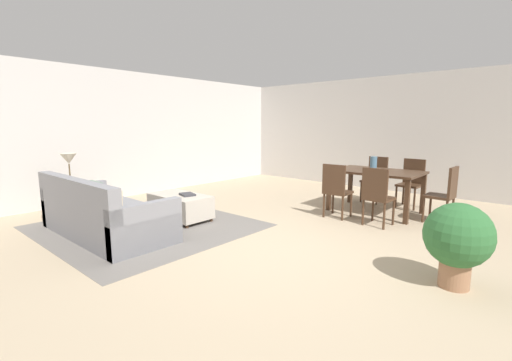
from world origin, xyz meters
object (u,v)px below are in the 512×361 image
at_px(ottoman_table, 180,205).
at_px(vase_centerpiece, 373,164).
at_px(couch, 103,216).
at_px(dining_chair_far_right, 412,180).
at_px(table_lamp, 69,160).
at_px(dining_chair_near_left, 336,188).
at_px(dining_chair_far_left, 376,176).
at_px(book_on_ottoman, 187,194).
at_px(side_table, 71,191).
at_px(dining_chair_near_right, 377,193).
at_px(potted_plant, 458,238).
at_px(dining_table, 376,176).
at_px(dining_chair_head_east, 445,192).

height_order(ottoman_table, vase_centerpiece, vase_centerpiece).
relative_size(ottoman_table, vase_centerpiece, 4.33).
xyz_separation_m(couch, dining_chair_far_right, (2.74, 4.70, 0.23)).
bearing_deg(table_lamp, couch, -5.03).
height_order(couch, dining_chair_near_left, dining_chair_near_left).
distance_m(dining_chair_far_left, book_on_ottoman, 3.85).
bearing_deg(ottoman_table, side_table, -145.07).
relative_size(dining_chair_near_right, potted_plant, 1.10).
bearing_deg(potted_plant, dining_chair_far_left, 123.56).
bearing_deg(dining_chair_near_left, potted_plant, -35.63).
height_order(ottoman_table, dining_table, dining_table).
distance_m(dining_chair_near_left, dining_chair_far_left, 1.69).
relative_size(dining_chair_near_left, dining_chair_far_left, 1.00).
relative_size(dining_chair_far_left, book_on_ottoman, 3.54).
relative_size(couch, vase_centerpiece, 9.11).
bearing_deg(book_on_ottoman, dining_chair_near_left, 44.81).
distance_m(couch, dining_table, 4.55).
height_order(dining_chair_far_left, dining_chair_far_right, same).
bearing_deg(dining_chair_far_right, dining_chair_far_left, 179.28).
distance_m(vase_centerpiece, potted_plant, 2.97).
xyz_separation_m(dining_chair_far_left, dining_chair_head_east, (1.48, -0.84, 0.00)).
bearing_deg(couch, vase_centerpiece, 58.55).
bearing_deg(table_lamp, dining_chair_near_left, 39.84).
xyz_separation_m(ottoman_table, dining_chair_far_left, (1.88, 3.48, 0.28)).
distance_m(dining_chair_far_left, dining_chair_head_east, 1.71).
height_order(ottoman_table, dining_chair_far_left, dining_chair_far_left).
xyz_separation_m(dining_table, dining_chair_head_east, (1.13, 0.01, -0.15)).
xyz_separation_m(dining_chair_near_left, dining_chair_near_right, (0.71, -0.02, 0.00)).
bearing_deg(potted_plant, dining_table, 127.06).
distance_m(side_table, table_lamp, 0.53).
bearing_deg(side_table, ottoman_table, 34.93).
bearing_deg(dining_chair_near_left, side_table, -140.16).
bearing_deg(ottoman_table, dining_table, 49.67).
bearing_deg(dining_chair_near_right, couch, -132.61).
xyz_separation_m(table_lamp, potted_plant, (5.58, 1.38, -0.48)).
bearing_deg(potted_plant, dining_chair_far_right, 113.92).
distance_m(table_lamp, potted_plant, 5.77).
bearing_deg(dining_chair_far_left, potted_plant, -56.44).
xyz_separation_m(side_table, dining_table, (3.81, 3.73, 0.22)).
height_order(dining_chair_near_left, book_on_ottoman, dining_chair_near_left).
bearing_deg(dining_table, dining_chair_near_right, -66.40).
height_order(ottoman_table, book_on_ottoman, book_on_ottoman).
bearing_deg(side_table, dining_table, 44.40).
height_order(table_lamp, dining_table, table_lamp).
distance_m(side_table, dining_chair_far_left, 5.74).
bearing_deg(vase_centerpiece, side_table, -135.53).
height_order(ottoman_table, dining_chair_head_east, dining_chair_head_east).
xyz_separation_m(ottoman_table, table_lamp, (-1.58, -1.10, 0.73)).
distance_m(ottoman_table, potted_plant, 4.02).
distance_m(dining_chair_head_east, potted_plant, 2.44).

